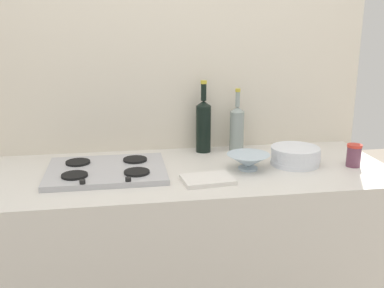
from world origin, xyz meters
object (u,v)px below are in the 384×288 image
at_px(wine_bottle_leftmost, 203,125).
at_px(cutting_board, 207,179).
at_px(plate_stack, 295,156).
at_px(wine_bottle_mid_left, 237,127).
at_px(mixing_bowl, 248,161).
at_px(stovetop_hob, 107,170).
at_px(condiment_jar_front, 354,155).

xyz_separation_m(wine_bottle_leftmost, cutting_board, (-0.06, -0.43, -0.13)).
height_order(plate_stack, wine_bottle_mid_left, wine_bottle_mid_left).
distance_m(wine_bottle_mid_left, mixing_bowl, 0.32).
bearing_deg(wine_bottle_mid_left, plate_stack, -52.47).
xyz_separation_m(wine_bottle_mid_left, cutting_board, (-0.24, -0.43, -0.11)).
bearing_deg(wine_bottle_leftmost, wine_bottle_mid_left, -0.87).
xyz_separation_m(plate_stack, wine_bottle_mid_left, (-0.21, 0.27, 0.08)).
bearing_deg(mixing_bowl, plate_stack, 8.43).
height_order(wine_bottle_leftmost, mixing_bowl, wine_bottle_leftmost).
bearing_deg(cutting_board, stovetop_hob, 157.66).
height_order(plate_stack, cutting_board, plate_stack).
height_order(wine_bottle_mid_left, condiment_jar_front, wine_bottle_mid_left).
relative_size(plate_stack, condiment_jar_front, 2.20).
height_order(plate_stack, condiment_jar_front, condiment_jar_front).
bearing_deg(mixing_bowl, stovetop_hob, 175.75).
distance_m(condiment_jar_front, cutting_board, 0.70).
distance_m(wine_bottle_leftmost, condiment_jar_front, 0.73).
bearing_deg(cutting_board, wine_bottle_leftmost, 81.73).
bearing_deg(plate_stack, wine_bottle_leftmost, 144.23).
height_order(stovetop_hob, cutting_board, stovetop_hob).
distance_m(wine_bottle_mid_left, cutting_board, 0.50).
bearing_deg(wine_bottle_leftmost, stovetop_hob, -151.22).
bearing_deg(condiment_jar_front, wine_bottle_mid_left, 143.47).
height_order(condiment_jar_front, cutting_board, condiment_jar_front).
bearing_deg(wine_bottle_leftmost, cutting_board, -98.27).
bearing_deg(mixing_bowl, wine_bottle_mid_left, 85.15).
height_order(mixing_bowl, condiment_jar_front, condiment_jar_front).
height_order(wine_bottle_mid_left, cutting_board, wine_bottle_mid_left).
height_order(wine_bottle_mid_left, mixing_bowl, wine_bottle_mid_left).
xyz_separation_m(plate_stack, wine_bottle_leftmost, (-0.38, 0.28, 0.10)).
xyz_separation_m(plate_stack, cutting_board, (-0.44, -0.16, -0.03)).
bearing_deg(cutting_board, mixing_bowl, 30.73).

